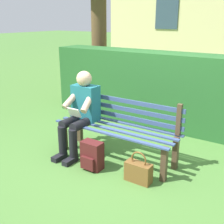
{
  "coord_description": "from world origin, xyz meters",
  "views": [
    {
      "loc": [
        -2.01,
        3.11,
        1.92
      ],
      "look_at": [
        0.0,
        0.1,
        0.72
      ],
      "focal_mm": 46.1,
      "sensor_mm": 36.0,
      "label": 1
    }
  ],
  "objects_px": {
    "backpack": "(92,156)",
    "handbag": "(138,171)",
    "park_bench": "(119,126)",
    "person_seated": "(81,111)"
  },
  "relations": [
    {
      "from": "backpack",
      "to": "handbag",
      "type": "xyz_separation_m",
      "value": [
        -0.66,
        -0.06,
        -0.05
      ]
    },
    {
      "from": "park_bench",
      "to": "handbag",
      "type": "bearing_deg",
      "value": 141.79
    },
    {
      "from": "park_bench",
      "to": "backpack",
      "type": "distance_m",
      "value": 0.58
    },
    {
      "from": "handbag",
      "to": "backpack",
      "type": "bearing_deg",
      "value": 5.03
    },
    {
      "from": "backpack",
      "to": "park_bench",
      "type": "bearing_deg",
      "value": -101.33
    },
    {
      "from": "park_bench",
      "to": "handbag",
      "type": "xyz_separation_m",
      "value": [
        -0.56,
        0.44,
        -0.32
      ]
    },
    {
      "from": "person_seated",
      "to": "backpack",
      "type": "height_order",
      "value": "person_seated"
    },
    {
      "from": "park_bench",
      "to": "handbag",
      "type": "relative_size",
      "value": 4.47
    },
    {
      "from": "park_bench",
      "to": "backpack",
      "type": "relative_size",
      "value": 4.68
    },
    {
      "from": "person_seated",
      "to": "handbag",
      "type": "distance_m",
      "value": 1.24
    }
  ]
}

